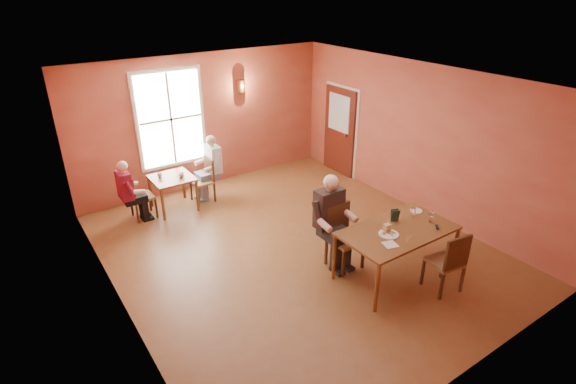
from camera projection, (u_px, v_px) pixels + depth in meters
ground at (294, 248)px, 8.11m from camera, size 6.00×7.00×0.01m
wall_back at (205, 122)px, 10.07m from camera, size 6.00×0.04×3.00m
wall_front at (481, 276)px, 4.86m from camera, size 6.00×0.04×3.00m
wall_left at (110, 222)px, 5.94m from camera, size 0.04×7.00×3.00m
wall_right at (417, 139)px, 8.99m from camera, size 0.04×7.00×3.00m
ceiling at (295, 81)px, 6.82m from camera, size 6.00×7.00×0.04m
window at (171, 119)px, 9.54m from camera, size 1.36×0.10×1.96m
door at (339, 131)px, 10.87m from camera, size 0.12×1.04×2.10m
wall_sconce at (241, 86)px, 10.15m from camera, size 0.16×0.16×0.28m
main_table at (395, 253)px, 7.21m from camera, size 1.83×1.03×0.86m
chair_diner_main at (345, 238)px, 7.39m from camera, size 0.48×0.48×1.09m
diner_main at (347, 227)px, 7.26m from camera, size 0.62×0.62×1.54m
chair_empty at (445, 260)px, 6.86m from camera, size 0.52×0.52×1.03m
plate_food at (389, 234)px, 6.87m from camera, size 0.36×0.36×0.04m
sandwich at (387, 228)px, 6.94m from camera, size 0.10×0.09×0.12m
goblet_a at (413, 213)px, 7.32m from camera, size 0.09×0.09×0.20m
goblet_b at (430, 216)px, 7.20m from camera, size 0.11×0.11×0.21m
menu_stand at (395, 215)px, 7.22m from camera, size 0.14×0.11×0.21m
knife at (409, 239)px, 6.77m from camera, size 0.20×0.09×0.00m
napkin at (390, 245)px, 6.62m from camera, size 0.24×0.24×0.01m
side_plate at (416, 211)px, 7.57m from camera, size 0.23×0.23×0.02m
sunglasses at (437, 227)px, 7.08m from camera, size 0.13×0.13×0.02m
second_table at (174, 193)px, 9.36m from camera, size 0.82×0.82×0.72m
chair_diner_white at (202, 181)px, 9.64m from camera, size 0.42×0.42×0.95m
diner_white at (202, 172)px, 9.57m from camera, size 0.54×0.54×1.36m
chair_diner_maroon at (142, 196)px, 8.98m from camera, size 0.42×0.42×0.96m
diner_maroon at (139, 189)px, 8.89m from camera, size 0.51×0.51×1.27m
cup_a at (181, 175)px, 9.18m from camera, size 0.15×0.15×0.09m
cup_b at (160, 175)px, 9.17m from camera, size 0.12×0.12×0.10m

